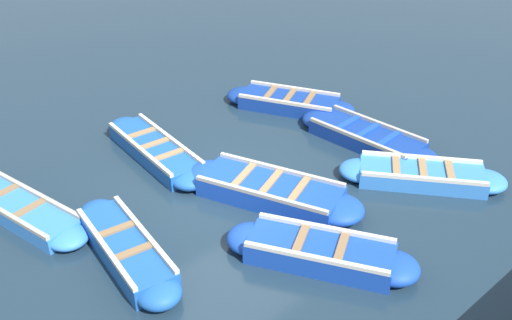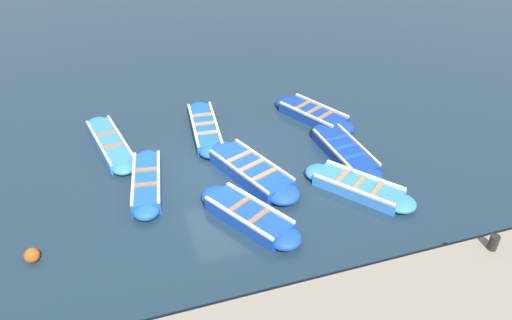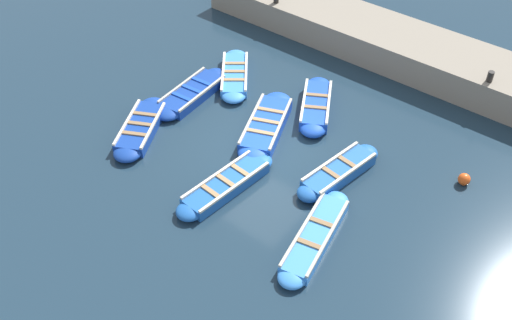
{
  "view_description": "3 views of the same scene",
  "coord_description": "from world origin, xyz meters",
  "px_view_note": "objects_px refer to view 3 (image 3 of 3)",
  "views": [
    {
      "loc": [
        7.41,
        -5.9,
        6.53
      ],
      "look_at": [
        -0.01,
        0.84,
        0.43
      ],
      "focal_mm": 42.0,
      "sensor_mm": 36.0,
      "label": 1
    },
    {
      "loc": [
        11.71,
        -2.79,
        8.62
      ],
      "look_at": [
        0.24,
        0.84,
        0.2
      ],
      "focal_mm": 35.0,
      "sensor_mm": 36.0,
      "label": 2
    },
    {
      "loc": [
        -10.84,
        -8.3,
        11.8
      ],
      "look_at": [
        -0.85,
        -0.31,
        0.34
      ],
      "focal_mm": 42.0,
      "sensor_mm": 36.0,
      "label": 3
    }
  ],
  "objects_px": {
    "boat_mid_row": "(315,237)",
    "bollard_north": "(490,77)",
    "buoy_orange_near": "(464,179)",
    "boat_broadside": "(226,185)",
    "boat_drifting": "(235,75)",
    "boat_alongside": "(141,128)",
    "boat_centre": "(192,93)",
    "boat_end_of_row": "(316,106)",
    "boat_inner_gap": "(339,172)",
    "boat_outer_left": "(266,126)"
  },
  "relations": [
    {
      "from": "boat_alongside",
      "to": "boat_outer_left",
      "type": "bearing_deg",
      "value": -50.18
    },
    {
      "from": "boat_inner_gap",
      "to": "buoy_orange_near",
      "type": "relative_size",
      "value": 9.14
    },
    {
      "from": "boat_inner_gap",
      "to": "boat_mid_row",
      "type": "height_order",
      "value": "boat_inner_gap"
    },
    {
      "from": "boat_centre",
      "to": "bollard_north",
      "type": "xyz_separation_m",
      "value": [
        5.44,
        -7.78,
        1.08
      ]
    },
    {
      "from": "boat_alongside",
      "to": "bollard_north",
      "type": "bearing_deg",
      "value": -44.81
    },
    {
      "from": "boat_centre",
      "to": "boat_drifting",
      "type": "xyz_separation_m",
      "value": [
        1.7,
        -0.41,
        -0.0
      ]
    },
    {
      "from": "boat_outer_left",
      "to": "boat_centre",
      "type": "height_order",
      "value": "boat_outer_left"
    },
    {
      "from": "boat_mid_row",
      "to": "buoy_orange_near",
      "type": "height_order",
      "value": "boat_mid_row"
    },
    {
      "from": "bollard_north",
      "to": "boat_inner_gap",
      "type": "bearing_deg",
      "value": 161.91
    },
    {
      "from": "boat_end_of_row",
      "to": "bollard_north",
      "type": "height_order",
      "value": "bollard_north"
    },
    {
      "from": "boat_centre",
      "to": "boat_alongside",
      "type": "relative_size",
      "value": 1.06
    },
    {
      "from": "boat_mid_row",
      "to": "bollard_north",
      "type": "height_order",
      "value": "bollard_north"
    },
    {
      "from": "boat_inner_gap",
      "to": "boat_alongside",
      "type": "relative_size",
      "value": 0.99
    },
    {
      "from": "boat_inner_gap",
      "to": "boat_mid_row",
      "type": "relative_size",
      "value": 0.88
    },
    {
      "from": "boat_drifting",
      "to": "boat_end_of_row",
      "type": "xyz_separation_m",
      "value": [
        0.26,
        -3.23,
        0.03
      ]
    },
    {
      "from": "boat_centre",
      "to": "boat_broadside",
      "type": "bearing_deg",
      "value": -125.03
    },
    {
      "from": "bollard_north",
      "to": "boat_drifting",
      "type": "bearing_deg",
      "value": 116.91
    },
    {
      "from": "boat_inner_gap",
      "to": "boat_outer_left",
      "type": "relative_size",
      "value": 0.86
    },
    {
      "from": "boat_outer_left",
      "to": "boat_broadside",
      "type": "relative_size",
      "value": 1.06
    },
    {
      "from": "boat_mid_row",
      "to": "boat_alongside",
      "type": "relative_size",
      "value": 1.13
    },
    {
      "from": "boat_outer_left",
      "to": "boat_mid_row",
      "type": "relative_size",
      "value": 1.02
    },
    {
      "from": "boat_mid_row",
      "to": "boat_centre",
      "type": "bearing_deg",
      "value": 68.75
    },
    {
      "from": "boat_outer_left",
      "to": "buoy_orange_near",
      "type": "distance_m",
      "value": 6.04
    },
    {
      "from": "boat_mid_row",
      "to": "boat_drifting",
      "type": "xyz_separation_m",
      "value": [
        4.32,
        6.34,
        0.01
      ]
    },
    {
      "from": "boat_alongside",
      "to": "buoy_orange_near",
      "type": "height_order",
      "value": "boat_alongside"
    },
    {
      "from": "boat_inner_gap",
      "to": "boat_broadside",
      "type": "xyz_separation_m",
      "value": [
        -2.39,
        2.18,
        -0.02
      ]
    },
    {
      "from": "boat_centre",
      "to": "bollard_north",
      "type": "bearing_deg",
      "value": -55.03
    },
    {
      "from": "boat_drifting",
      "to": "boat_alongside",
      "type": "distance_m",
      "value": 4.08
    },
    {
      "from": "boat_mid_row",
      "to": "bollard_north",
      "type": "bearing_deg",
      "value": -7.28
    },
    {
      "from": "buoy_orange_near",
      "to": "boat_centre",
      "type": "bearing_deg",
      "value": 101.1
    },
    {
      "from": "boat_drifting",
      "to": "boat_end_of_row",
      "type": "relative_size",
      "value": 0.96
    },
    {
      "from": "boat_alongside",
      "to": "buoy_orange_near",
      "type": "relative_size",
      "value": 9.23
    },
    {
      "from": "boat_centre",
      "to": "boat_drifting",
      "type": "relative_size",
      "value": 1.13
    },
    {
      "from": "boat_drifting",
      "to": "bollard_north",
      "type": "relative_size",
      "value": 8.67
    },
    {
      "from": "boat_inner_gap",
      "to": "boat_broadside",
      "type": "relative_size",
      "value": 0.91
    },
    {
      "from": "boat_end_of_row",
      "to": "buoy_orange_near",
      "type": "height_order",
      "value": "boat_end_of_row"
    },
    {
      "from": "boat_mid_row",
      "to": "bollard_north",
      "type": "distance_m",
      "value": 8.2
    },
    {
      "from": "boat_broadside",
      "to": "boat_centre",
      "type": "bearing_deg",
      "value": 54.97
    },
    {
      "from": "boat_broadside",
      "to": "bollard_north",
      "type": "height_order",
      "value": "bollard_north"
    },
    {
      "from": "boat_centre",
      "to": "bollard_north",
      "type": "relative_size",
      "value": 9.83
    },
    {
      "from": "boat_alongside",
      "to": "boat_broadside",
      "type": "distance_m",
      "value": 3.73
    },
    {
      "from": "boat_drifting",
      "to": "boat_broadside",
      "type": "bearing_deg",
      "value": -142.33
    },
    {
      "from": "boat_inner_gap",
      "to": "boat_centre",
      "type": "height_order",
      "value": "boat_inner_gap"
    },
    {
      "from": "bollard_north",
      "to": "boat_broadside",
      "type": "bearing_deg",
      "value": 153.44
    },
    {
      "from": "boat_drifting",
      "to": "bollard_north",
      "type": "height_order",
      "value": "bollard_north"
    },
    {
      "from": "boat_centre",
      "to": "boat_alongside",
      "type": "height_order",
      "value": "boat_alongside"
    },
    {
      "from": "buoy_orange_near",
      "to": "bollard_north",
      "type": "bearing_deg",
      "value": 15.85
    },
    {
      "from": "boat_mid_row",
      "to": "boat_inner_gap",
      "type": "bearing_deg",
      "value": 19.1
    },
    {
      "from": "boat_drifting",
      "to": "boat_inner_gap",
      "type": "bearing_deg",
      "value": -109.37
    },
    {
      "from": "boat_drifting",
      "to": "buoy_orange_near",
      "type": "distance_m",
      "value": 8.43
    }
  ]
}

